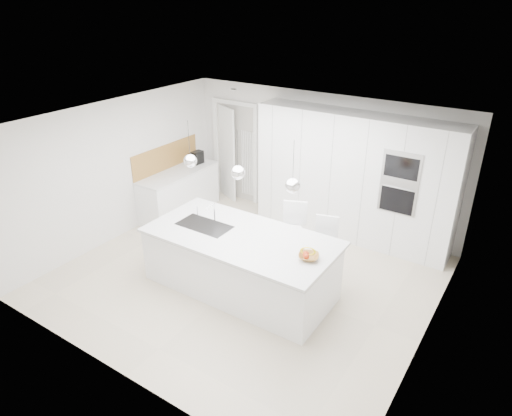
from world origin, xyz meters
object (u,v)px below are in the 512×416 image
Objects in this scene: fruit_bowl at (309,257)px; bar_stool_left at (289,239)px; bar_stool_right at (321,252)px; espresso_machine at (197,157)px; island_base at (240,264)px.

fruit_bowl is 1.15m from bar_stool_left.
bar_stool_left is (-0.74, 0.81, -0.34)m from fruit_bowl.
fruit_bowl is at bearing -70.74° from bar_stool_left.
bar_stool_right is (0.56, -0.01, -0.04)m from bar_stool_left.
bar_stool_left is at bearing -19.51° from espresso_machine.
island_base is 10.18× the size of fruit_bowl.
espresso_machine reaches higher than fruit_bowl.
bar_stool_left is at bearing 65.16° from island_base.
island_base is 1.26m from bar_stool_right.
bar_stool_right reaches higher than island_base.
espresso_machine reaches higher than island_base.
espresso_machine is (-3.65, 2.07, 0.10)m from fruit_bowl.
espresso_machine is 0.22× the size of bar_stool_left.
island_base is at bearing -155.62° from bar_stool_right.
espresso_machine is at bearing 150.47° from fruit_bowl.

